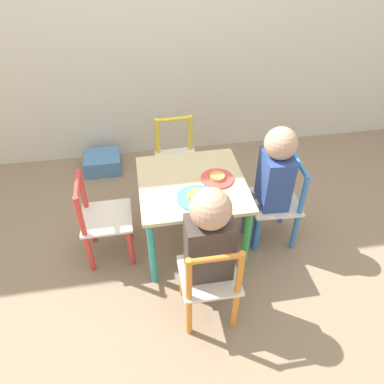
{
  "coord_description": "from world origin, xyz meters",
  "views": [
    {
      "loc": [
        -0.25,
        -1.48,
        1.61
      ],
      "look_at": [
        0.0,
        0.0,
        0.37
      ],
      "focal_mm": 35.0,
      "sensor_mm": 36.0,
      "label": 1
    }
  ],
  "objects_px": {
    "child_right": "(272,177)",
    "plate_front": "(197,197)",
    "storage_bin": "(103,162)",
    "chair_orange": "(210,281)",
    "chair_red": "(102,221)",
    "child_front": "(208,242)",
    "plate_right": "(217,178)",
    "chair_yellow": "(177,160)",
    "kids_table": "(192,192)",
    "chair_blue": "(278,203)"
  },
  "relations": [
    {
      "from": "kids_table",
      "to": "plate_front",
      "type": "relative_size",
      "value": 2.79
    },
    {
      "from": "child_right",
      "to": "plate_right",
      "type": "relative_size",
      "value": 4.29
    },
    {
      "from": "kids_table",
      "to": "chair_red",
      "type": "xyz_separation_m",
      "value": [
        -0.48,
        -0.0,
        -0.12
      ]
    },
    {
      "from": "child_front",
      "to": "plate_front",
      "type": "height_order",
      "value": "child_front"
    },
    {
      "from": "child_front",
      "to": "plate_right",
      "type": "xyz_separation_m",
      "value": [
        0.13,
        0.42,
        0.01
      ]
    },
    {
      "from": "kids_table",
      "to": "chair_red",
      "type": "bearing_deg",
      "value": -179.42
    },
    {
      "from": "plate_right",
      "to": "storage_bin",
      "type": "distance_m",
      "value": 1.11
    },
    {
      "from": "kids_table",
      "to": "child_right",
      "type": "height_order",
      "value": "child_right"
    },
    {
      "from": "plate_front",
      "to": "child_right",
      "type": "bearing_deg",
      "value": 14.51
    },
    {
      "from": "plate_right",
      "to": "plate_front",
      "type": "distance_m",
      "value": 0.19
    },
    {
      "from": "child_front",
      "to": "storage_bin",
      "type": "distance_m",
      "value": 1.39
    },
    {
      "from": "kids_table",
      "to": "chair_blue",
      "type": "xyz_separation_m",
      "value": [
        0.48,
        -0.03,
        -0.12
      ]
    },
    {
      "from": "chair_red",
      "to": "storage_bin",
      "type": "xyz_separation_m",
      "value": [
        -0.04,
        0.82,
        -0.19
      ]
    },
    {
      "from": "plate_right",
      "to": "plate_front",
      "type": "xyz_separation_m",
      "value": [
        -0.13,
        -0.13,
        0.0
      ]
    },
    {
      "from": "kids_table",
      "to": "child_front",
      "type": "xyz_separation_m",
      "value": [
        -0.0,
        -0.42,
        0.07
      ]
    },
    {
      "from": "kids_table",
      "to": "storage_bin",
      "type": "relative_size",
      "value": 2.14
    },
    {
      "from": "chair_red",
      "to": "kids_table",
      "type": "bearing_deg",
      "value": -90.0
    },
    {
      "from": "child_right",
      "to": "plate_front",
      "type": "height_order",
      "value": "child_right"
    },
    {
      "from": "chair_blue",
      "to": "plate_front",
      "type": "relative_size",
      "value": 2.62
    },
    {
      "from": "chair_blue",
      "to": "child_right",
      "type": "bearing_deg",
      "value": -90.0
    },
    {
      "from": "chair_red",
      "to": "child_front",
      "type": "bearing_deg",
      "value": -131.5
    },
    {
      "from": "chair_orange",
      "to": "child_right",
      "type": "height_order",
      "value": "child_right"
    },
    {
      "from": "child_front",
      "to": "chair_yellow",
      "type": "bearing_deg",
      "value": -88.75
    },
    {
      "from": "chair_blue",
      "to": "kids_table",
      "type": "bearing_deg",
      "value": -90.0
    },
    {
      "from": "chair_orange",
      "to": "kids_table",
      "type": "bearing_deg",
      "value": -90.0
    },
    {
      "from": "chair_blue",
      "to": "chair_orange",
      "type": "xyz_separation_m",
      "value": [
        -0.48,
        -0.45,
        0.0
      ]
    },
    {
      "from": "kids_table",
      "to": "child_front",
      "type": "distance_m",
      "value": 0.42
    },
    {
      "from": "chair_red",
      "to": "storage_bin",
      "type": "height_order",
      "value": "chair_red"
    },
    {
      "from": "chair_orange",
      "to": "chair_red",
      "type": "height_order",
      "value": "same"
    },
    {
      "from": "chair_blue",
      "to": "plate_front",
      "type": "xyz_separation_m",
      "value": [
        -0.48,
        -0.1,
        0.2
      ]
    },
    {
      "from": "chair_orange",
      "to": "chair_yellow",
      "type": "bearing_deg",
      "value": -88.83
    },
    {
      "from": "chair_yellow",
      "to": "chair_red",
      "type": "xyz_separation_m",
      "value": [
        -0.46,
        -0.48,
        0.0
      ]
    },
    {
      "from": "plate_right",
      "to": "plate_front",
      "type": "bearing_deg",
      "value": -135.0
    },
    {
      "from": "chair_yellow",
      "to": "child_front",
      "type": "height_order",
      "value": "child_front"
    },
    {
      "from": "kids_table",
      "to": "chair_yellow",
      "type": "bearing_deg",
      "value": 92.13
    },
    {
      "from": "kids_table",
      "to": "chair_orange",
      "type": "xyz_separation_m",
      "value": [
        -0.0,
        -0.48,
        -0.12
      ]
    },
    {
      "from": "chair_red",
      "to": "child_right",
      "type": "relative_size",
      "value": 0.71
    },
    {
      "from": "kids_table",
      "to": "chair_yellow",
      "type": "xyz_separation_m",
      "value": [
        -0.02,
        0.48,
        -0.12
      ]
    },
    {
      "from": "chair_red",
      "to": "child_right",
      "type": "distance_m",
      "value": 0.91
    },
    {
      "from": "chair_yellow",
      "to": "storage_bin",
      "type": "xyz_separation_m",
      "value": [
        -0.5,
        0.34,
        -0.19
      ]
    },
    {
      "from": "chair_red",
      "to": "plate_right",
      "type": "bearing_deg",
      "value": -90.13
    },
    {
      "from": "plate_right",
      "to": "storage_bin",
      "type": "xyz_separation_m",
      "value": [
        -0.65,
        0.81,
        -0.39
      ]
    },
    {
      "from": "child_front",
      "to": "storage_bin",
      "type": "xyz_separation_m",
      "value": [
        -0.51,
        1.23,
        -0.38
      ]
    },
    {
      "from": "plate_right",
      "to": "child_front",
      "type": "bearing_deg",
      "value": -107.65
    },
    {
      "from": "chair_red",
      "to": "storage_bin",
      "type": "distance_m",
      "value": 0.84
    },
    {
      "from": "child_right",
      "to": "storage_bin",
      "type": "xyz_separation_m",
      "value": [
        -0.93,
        0.84,
        -0.38
      ]
    },
    {
      "from": "kids_table",
      "to": "plate_right",
      "type": "height_order",
      "value": "plate_right"
    },
    {
      "from": "chair_red",
      "to": "chair_yellow",
      "type": "bearing_deg",
      "value": -44.23
    },
    {
      "from": "chair_orange",
      "to": "chair_yellow",
      "type": "height_order",
      "value": "same"
    },
    {
      "from": "chair_red",
      "to": "plate_right",
      "type": "distance_m",
      "value": 0.64
    }
  ]
}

